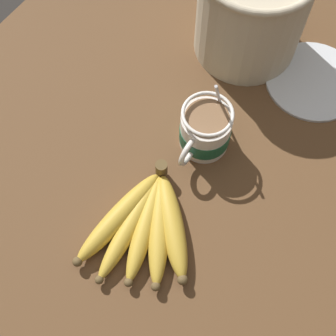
% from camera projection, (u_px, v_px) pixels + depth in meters
% --- Properties ---
extents(table, '(1.01, 1.01, 0.04)m').
position_uv_depth(table, '(208.00, 167.00, 0.81)').
color(table, brown).
rests_on(table, ground).
extents(coffee_mug, '(0.14, 0.09, 0.15)m').
position_uv_depth(coffee_mug, '(205.00, 131.00, 0.78)').
color(coffee_mug, white).
rests_on(coffee_mug, table).
extents(banana_bunch, '(0.22, 0.18, 0.04)m').
position_uv_depth(banana_bunch, '(145.00, 224.00, 0.73)').
color(banana_bunch, brown).
rests_on(banana_bunch, table).
extents(woven_basket, '(0.20, 0.20, 0.19)m').
position_uv_depth(woven_basket, '(252.00, 7.00, 0.82)').
color(woven_basket, beige).
rests_on(woven_basket, table).
extents(small_plate, '(0.18, 0.18, 0.01)m').
position_uv_depth(small_plate, '(313.00, 81.00, 0.87)').
color(small_plate, silver).
rests_on(small_plate, table).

